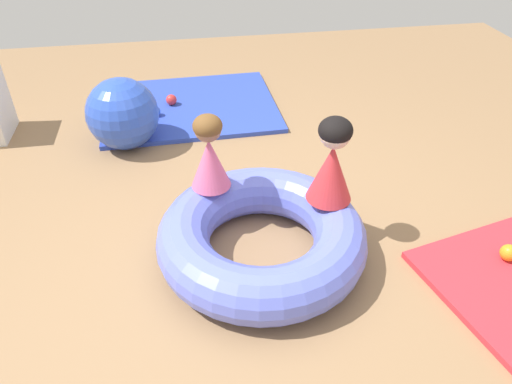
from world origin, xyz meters
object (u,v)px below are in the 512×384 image
at_px(play_ball_red, 171,100).
at_px(exercise_ball_large, 123,114).
at_px(inflatable_cushion, 262,236).
at_px(child_in_red, 332,161).
at_px(child_in_pink, 209,153).
at_px(play_ball_blue, 155,111).
at_px(play_ball_orange, 509,253).

relative_size(play_ball_red, exercise_ball_large, 0.17).
distance_m(inflatable_cushion, child_in_red, 0.60).
distance_m(child_in_pink, play_ball_blue, 1.65).
bearing_deg(play_ball_orange, child_in_pink, 158.22).
xyz_separation_m(inflatable_cushion, child_in_red, (0.43, 0.11, 0.41)).
height_order(inflatable_cushion, child_in_pink, child_in_pink).
height_order(child_in_red, play_ball_red, child_in_red).
bearing_deg(exercise_ball_large, child_in_pink, -61.56).
xyz_separation_m(child_in_red, child_in_pink, (-0.68, 0.25, -0.02)).
height_order(play_ball_red, exercise_ball_large, exercise_ball_large).
xyz_separation_m(child_in_pink, play_ball_orange, (1.67, -0.67, -0.45)).
bearing_deg(exercise_ball_large, play_ball_red, 58.38).
distance_m(inflatable_cushion, exercise_ball_large, 1.72).
height_order(inflatable_cushion, play_ball_blue, inflatable_cushion).
bearing_deg(play_ball_blue, play_ball_orange, -47.10).
relative_size(play_ball_red, play_ball_orange, 0.98).
distance_m(inflatable_cushion, play_ball_red, 2.15).
bearing_deg(play_ball_red, play_ball_orange, -51.71).
bearing_deg(child_in_pink, child_in_red, 31.67).
xyz_separation_m(play_ball_blue, exercise_ball_large, (-0.23, -0.41, 0.20)).
distance_m(play_ball_blue, exercise_ball_large, 0.52).
xyz_separation_m(play_ball_orange, exercise_ball_large, (-2.28, 1.79, 0.20)).
distance_m(child_in_pink, play_ball_orange, 1.86).
relative_size(inflatable_cushion, child_in_pink, 2.57).
distance_m(inflatable_cushion, play_ball_orange, 1.45).
height_order(child_in_pink, play_ball_orange, child_in_pink).
height_order(play_ball_orange, play_ball_blue, play_ball_orange).
xyz_separation_m(child_in_red, play_ball_orange, (0.99, -0.42, -0.48)).
bearing_deg(play_ball_orange, exercise_ball_large, 141.86).
bearing_deg(child_in_pink, play_ball_orange, 29.79).
relative_size(play_ball_orange, play_ball_blue, 1.13).
bearing_deg(play_ball_blue, inflatable_cushion, -71.59).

